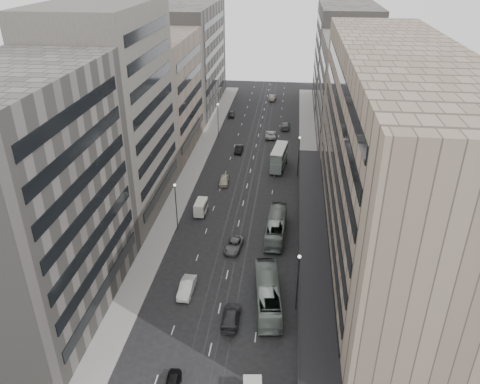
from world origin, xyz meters
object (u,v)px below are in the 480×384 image
at_px(double_decker, 279,157).
at_px(panel_van, 201,207).
at_px(sedan_1, 187,287).
at_px(bus_far, 276,226).
at_px(sedan_2, 234,245).
at_px(bus_near, 268,294).
at_px(pedestrian, 300,322).

height_order(double_decker, panel_van, double_decker).
distance_m(panel_van, sedan_1, 20.83).
bearing_deg(bus_far, sedan_1, 56.37).
xyz_separation_m(panel_van, sedan_1, (2.02, -20.72, -0.55)).
relative_size(double_decker, sedan_2, 1.75).
relative_size(bus_far, double_decker, 1.34).
height_order(bus_near, panel_van, bus_near).
xyz_separation_m(bus_near, sedan_2, (-5.89, 11.97, -1.01)).
bearing_deg(double_decker, panel_van, -114.37).
relative_size(bus_near, sedan_1, 2.47).
distance_m(bus_near, double_decker, 42.39).
bearing_deg(pedestrian, bus_near, -84.93).
bearing_deg(panel_van, bus_near, -57.59).
bearing_deg(double_decker, bus_near, -82.52).
bearing_deg(sedan_1, double_decker, 77.19).
xyz_separation_m(sedan_2, pedestrian, (10.05, -16.08, 0.47)).
distance_m(bus_far, panel_van, 14.19).
xyz_separation_m(bus_near, panel_van, (-12.87, 21.83, -0.34)).
distance_m(panel_van, sedan_2, 12.10).
xyz_separation_m(double_decker, sedan_1, (-10.55, -41.28, -1.69)).
xyz_separation_m(double_decker, sedan_2, (-5.59, -30.41, -1.81)).
distance_m(sedan_2, pedestrian, 18.97).
relative_size(panel_van, sedan_1, 0.80).
bearing_deg(bus_far, bus_near, 91.04).
distance_m(bus_near, sedan_1, 10.94).
bearing_deg(double_decker, bus_far, -81.54).
relative_size(panel_van, sedan_2, 0.80).
relative_size(bus_near, double_decker, 1.40).
relative_size(sedan_1, sedan_2, 0.99).
bearing_deg(panel_van, double_decker, 60.43).
bearing_deg(double_decker, sedan_1, -97.26).
xyz_separation_m(double_decker, panel_van, (-12.57, -20.56, -1.14)).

